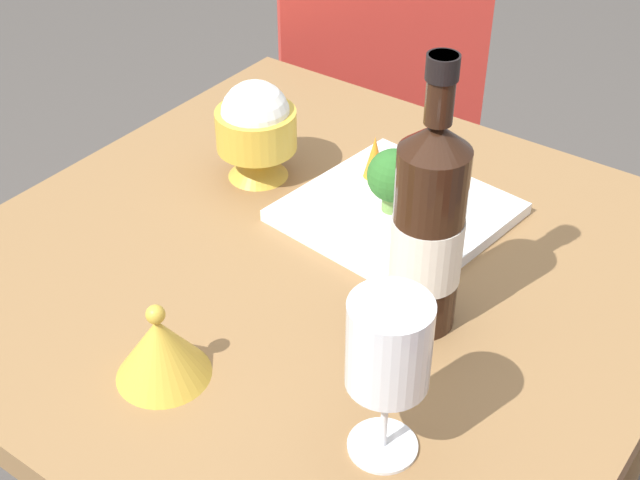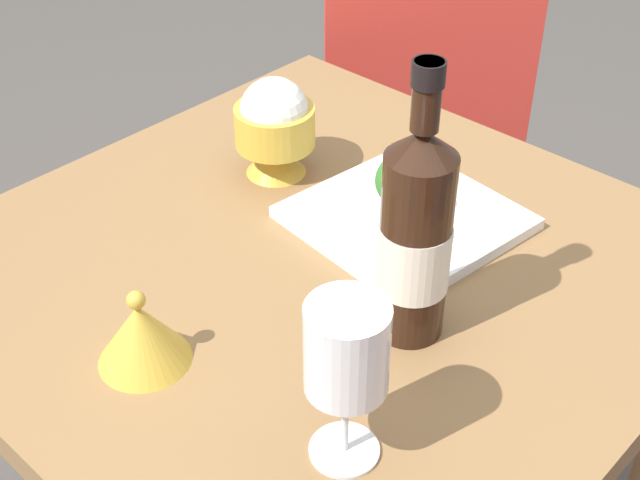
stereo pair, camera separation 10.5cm
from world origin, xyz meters
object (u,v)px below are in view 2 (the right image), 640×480
object	(u,v)px
rice_bowl	(275,125)
chair_near_window	(419,122)
serving_plate	(405,218)
broccoli_floret	(402,182)
rice_bowl_lid	(141,333)
wine_bottle	(415,236)
wine_glass	(347,353)
carrot_garnish_left	(429,229)
carrot_garnish_right	(390,161)

from	to	relation	value
rice_bowl	chair_near_window	bearing A→B (deg)	-72.62
serving_plate	broccoli_floret	distance (m)	0.06
rice_bowl	rice_bowl_lid	world-z (taller)	rice_bowl
rice_bowl	broccoli_floret	distance (m)	0.21
chair_near_window	rice_bowl	size ratio (longest dim) A/B	6.00
wine_bottle	wine_glass	world-z (taller)	wine_bottle
wine_bottle	broccoli_floret	xyz separation A→B (m)	(0.13, -0.14, -0.06)
carrot_garnish_left	rice_bowl	bearing A→B (deg)	-2.85
broccoli_floret	rice_bowl_lid	bearing A→B (deg)	83.60
wine_bottle	rice_bowl	size ratio (longest dim) A/B	2.26
wine_bottle	carrot_garnish_left	xyz separation A→B (m)	(0.06, -0.11, -0.08)
chair_near_window	wine_bottle	world-z (taller)	wine_bottle
rice_bowl_lid	rice_bowl	bearing A→B (deg)	-65.21
serving_plate	carrot_garnish_left	xyz separation A→B (m)	(-0.07, 0.04, 0.04)
chair_near_window	carrot_garnish_right	distance (m)	0.67
wine_glass	broccoli_floret	xyz separation A→B (m)	(0.19, -0.32, -0.06)
wine_glass	rice_bowl	size ratio (longest dim) A/B	1.26
wine_glass	rice_bowl	distance (m)	0.51
carrot_garnish_right	broccoli_floret	bearing A→B (deg)	139.21
wine_glass	serving_plate	xyz separation A→B (m)	(0.19, -0.33, -0.12)
wine_glass	carrot_garnish_left	xyz separation A→B (m)	(0.13, -0.29, -0.09)
wine_glass	serving_plate	bearing A→B (deg)	-60.02
wine_glass	serving_plate	size ratio (longest dim) A/B	0.65
chair_near_window	carrot_garnish_right	world-z (taller)	chair_near_window
carrot_garnish_right	wine_glass	bearing A→B (deg)	124.23
chair_near_window	wine_glass	bearing A→B (deg)	-102.54
rice_bowl	rice_bowl_lid	xyz separation A→B (m)	(-0.17, 0.36, -0.04)
chair_near_window	wine_bottle	distance (m)	0.95
rice_bowl	wine_bottle	bearing A→B (deg)	159.32
rice_bowl	carrot_garnish_right	xyz separation A→B (m)	(-0.15, -0.07, -0.03)
rice_bowl	carrot_garnish_right	world-z (taller)	rice_bowl
wine_glass	broccoli_floret	world-z (taller)	wine_glass
chair_near_window	broccoli_floret	size ratio (longest dim) A/B	9.91
rice_bowl_lid	serving_plate	size ratio (longest dim) A/B	0.36
broccoli_floret	carrot_garnish_left	size ratio (longest dim) A/B	1.56
rice_bowl	broccoli_floret	xyz separation A→B (m)	(-0.21, -0.02, -0.01)
wine_glass	rice_bowl_lid	size ratio (longest dim) A/B	1.79
wine_glass	chair_near_window	bearing A→B (deg)	-56.73
wine_glass	rice_bowl	bearing A→B (deg)	-37.29
wine_glass	wine_bottle	bearing A→B (deg)	-70.10
chair_near_window	broccoli_floret	xyz separation A→B (m)	(-0.39, 0.57, 0.29)
rice_bowl	carrot_garnish_left	distance (m)	0.28
wine_bottle	carrot_garnish_right	xyz separation A→B (m)	(0.19, -0.20, -0.08)
carrot_garnish_left	chair_near_window	bearing A→B (deg)	-52.59
wine_glass	carrot_garnish_right	world-z (taller)	wine_glass
chair_near_window	wine_glass	xyz separation A→B (m)	(-0.59, 0.89, 0.36)
wine_bottle	chair_near_window	bearing A→B (deg)	-53.87
chair_near_window	rice_bowl	xyz separation A→B (m)	(-0.18, 0.59, 0.30)
wine_bottle	carrot_garnish_left	distance (m)	0.15
broccoli_floret	chair_near_window	bearing A→B (deg)	-55.48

